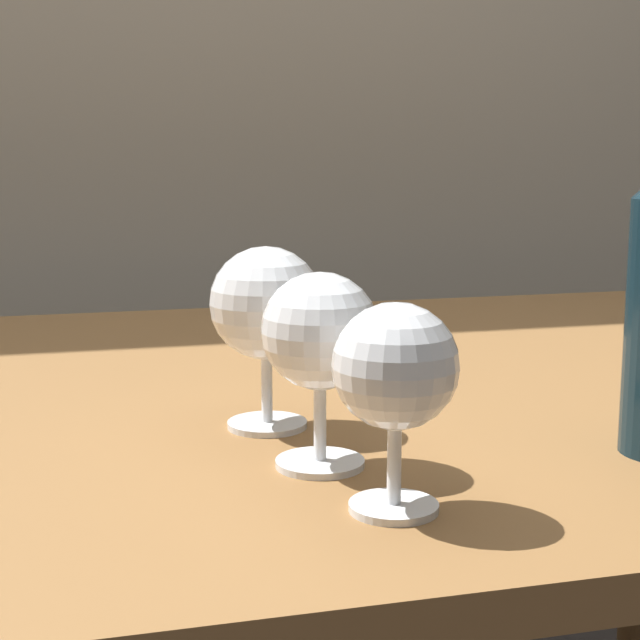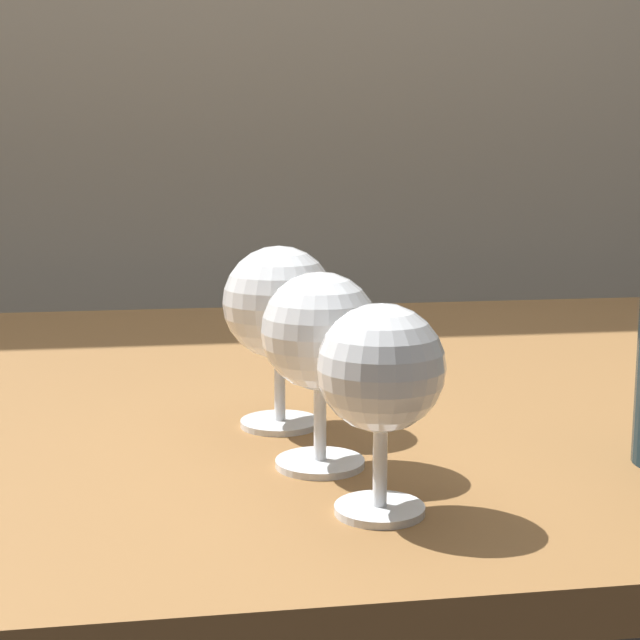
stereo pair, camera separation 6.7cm
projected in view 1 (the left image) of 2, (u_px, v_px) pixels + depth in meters
The scene contains 4 objects.
dining_table at pixel (246, 465), 0.94m from camera, with size 1.55×0.93×0.75m.
wine_glass_rose at pixel (395, 371), 0.59m from camera, with size 0.08×0.08×0.13m.
wine_glass_port at pixel (320, 337), 0.68m from camera, with size 0.08×0.08×0.14m.
wine_glass_merlot at pixel (266, 308), 0.77m from camera, with size 0.09×0.09×0.15m.
Camera 1 is at (-0.16, -0.89, 0.97)m, focal length 54.78 mm.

